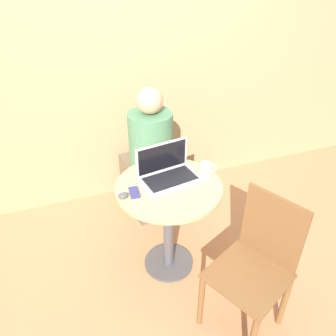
# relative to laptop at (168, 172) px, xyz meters

# --- Properties ---
(ground_plane) EXTENTS (12.00, 12.00, 0.00)m
(ground_plane) POSITION_rel_laptop_xyz_m (-0.02, -0.08, -0.78)
(ground_plane) COLOR tan
(back_wall) EXTENTS (7.00, 0.05, 2.60)m
(back_wall) POSITION_rel_laptop_xyz_m (-0.02, 0.99, 0.52)
(back_wall) COLOR tan
(back_wall) RESTS_ON ground_plane
(round_table) EXTENTS (0.69, 0.69, 0.73)m
(round_table) POSITION_rel_laptop_xyz_m (-0.02, -0.08, -0.24)
(round_table) COLOR #4C4C51
(round_table) RESTS_ON ground_plane
(laptop) EXTENTS (0.41, 0.28, 0.23)m
(laptop) POSITION_rel_laptop_xyz_m (0.00, 0.00, 0.00)
(laptop) COLOR #B7B7BC
(laptop) RESTS_ON round_table
(cell_phone) EXTENTS (0.07, 0.11, 0.02)m
(cell_phone) POSITION_rel_laptop_xyz_m (-0.25, -0.09, -0.04)
(cell_phone) COLOR navy
(cell_phone) RESTS_ON round_table
(computer_mouse) EXTENTS (0.06, 0.05, 0.03)m
(computer_mouse) POSITION_rel_laptop_xyz_m (-0.32, -0.10, -0.03)
(computer_mouse) COLOR #4C4C51
(computer_mouse) RESTS_ON round_table
(coffee_cup) EXTENTS (0.12, 0.07, 0.10)m
(coffee_cup) POSITION_rel_laptop_xyz_m (0.25, -0.06, -0.00)
(coffee_cup) COLOR white
(coffee_cup) RESTS_ON round_table
(chair_empty) EXTENTS (0.53, 0.53, 0.91)m
(chair_empty) POSITION_rel_laptop_xyz_m (0.30, -0.65, -0.31)
(chair_empty) COLOR brown
(chair_empty) RESTS_ON ground_plane
(person_seated) EXTENTS (0.39, 0.56, 1.18)m
(person_seated) POSITION_rel_laptop_xyz_m (0.04, 0.59, -0.29)
(person_seated) COLOR brown
(person_seated) RESTS_ON ground_plane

